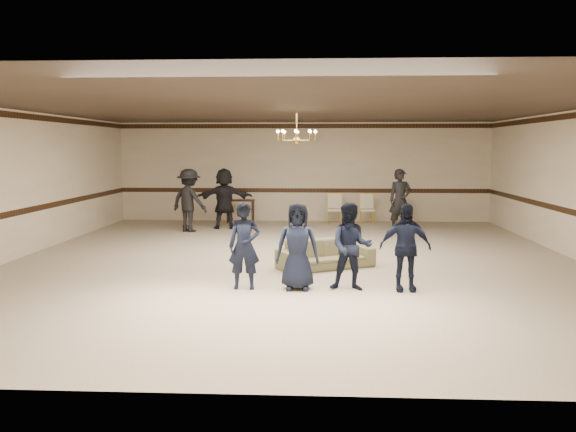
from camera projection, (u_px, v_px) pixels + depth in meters
name	position (u px, v px, depth m)	size (l,w,h in m)	color
room	(295.00, 186.00, 12.62)	(12.01, 14.01, 3.21)	#B8A58E
chair_rail	(303.00, 190.00, 19.62)	(12.00, 0.02, 0.14)	#341D0F
crown_molding	(304.00, 126.00, 19.39)	(12.00, 0.02, 0.14)	#341D0F
chandelier	(297.00, 126.00, 13.47)	(0.94, 0.94, 0.89)	gold
boy_a	(244.00, 246.00, 10.19)	(0.54, 0.35, 1.48)	black
boy_b	(297.00, 246.00, 10.14)	(0.72, 0.47, 1.48)	black
boy_c	(351.00, 247.00, 10.09)	(0.72, 0.56, 1.48)	black
boy_d	(405.00, 247.00, 10.05)	(0.86, 0.36, 1.48)	black
settee	(326.00, 254.00, 12.00)	(1.91, 0.75, 0.56)	#7F7855
adult_left	(189.00, 200.00, 17.11)	(1.16, 0.67, 1.79)	black
adult_mid	(224.00, 198.00, 17.76)	(1.66, 0.53, 1.79)	black
adult_right	(400.00, 200.00, 17.10)	(0.65, 0.43, 1.79)	black
banquet_chair_left	(335.00, 209.00, 18.83)	(0.46, 0.46, 0.94)	beige
banquet_chair_mid	(367.00, 209.00, 18.77)	(0.46, 0.46, 0.94)	beige
banquet_chair_right	(399.00, 210.00, 18.72)	(0.46, 0.46, 0.94)	beige
console_table	(241.00, 211.00, 19.19)	(0.89, 0.38, 0.75)	black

